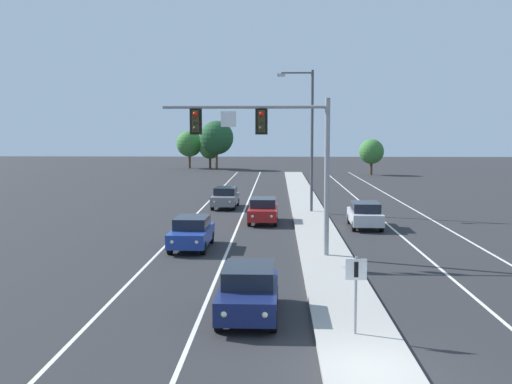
{
  "coord_description": "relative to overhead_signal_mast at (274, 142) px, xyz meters",
  "views": [
    {
      "loc": [
        -2.28,
        -14.49,
        5.84
      ],
      "look_at": [
        -3.2,
        12.51,
        3.2
      ],
      "focal_mm": 43.57,
      "sensor_mm": 36.0,
      "label": 1
    }
  ],
  "objects": [
    {
      "name": "edge_stripe_left",
      "position": [
        -5.56,
        11.1,
        -5.34
      ],
      "size": [
        0.14,
        100.0,
        0.01
      ],
      "primitive_type": "cube",
      "color": "silver",
      "rests_on": "ground"
    },
    {
      "name": "car_oncoming_blue",
      "position": [
        -4.1,
        2.15,
        -4.53
      ],
      "size": [
        1.89,
        4.5,
        1.58
      ],
      "color": "navy",
      "rests_on": "ground"
    },
    {
      "name": "tree_far_left_b",
      "position": [
        -10.45,
        69.54,
        -2.13
      ],
      "size": [
        3.41,
        3.41,
        4.94
      ],
      "color": "#4C3823",
      "rests_on": "ground"
    },
    {
      "name": "median_island",
      "position": [
        2.44,
        4.1,
        -5.27
      ],
      "size": [
        2.4,
        110.0,
        0.15
      ],
      "primitive_type": "cube",
      "color": "#9E9B93",
      "rests_on": "ground"
    },
    {
      "name": "street_lamp_median",
      "position": [
        2.4,
        15.89,
        0.45
      ],
      "size": [
        2.58,
        0.28,
        10.0
      ],
      "color": "#4C4C51",
      "rests_on": "median_island"
    },
    {
      "name": "edge_stripe_right",
      "position": [
        10.44,
        11.1,
        -5.34
      ],
      "size": [
        0.14,
        100.0,
        0.01
      ],
      "primitive_type": "cube",
      "color": "silver",
      "rests_on": "ground"
    },
    {
      "name": "car_oncoming_navy",
      "position": [
        -0.72,
        -9.17,
        -4.53
      ],
      "size": [
        1.86,
        4.49,
        1.58
      ],
      "color": "#141E4C",
      "rests_on": "ground"
    },
    {
      "name": "overhead_signal_mast",
      "position": [
        0.0,
        0.0,
        0.0
      ],
      "size": [
        7.63,
        0.44,
        7.2
      ],
      "color": "gray",
      "rests_on": "median_island"
    },
    {
      "name": "tree_far_left_a",
      "position": [
        -13.76,
        69.88,
        -1.45
      ],
      "size": [
        4.13,
        4.13,
        5.98
      ],
      "color": "#4C3823",
      "rests_on": "ground"
    },
    {
      "name": "ground_plane",
      "position": [
        2.44,
        -13.9,
        -5.35
      ],
      "size": [
        260.0,
        260.0,
        0.0
      ],
      "primitive_type": "plane",
      "color": "#28282B"
    },
    {
      "name": "tree_far_right_a",
      "position": [
        12.83,
        55.5,
        -2.2
      ],
      "size": [
        3.34,
        3.34,
        4.83
      ],
      "color": "#4C3823",
      "rests_on": "ground"
    },
    {
      "name": "car_receding_silver",
      "position": [
        5.51,
        9.19,
        -4.53
      ],
      "size": [
        1.92,
        4.51,
        1.58
      ],
      "color": "#B7B7BC",
      "rests_on": "ground"
    },
    {
      "name": "car_oncoming_red",
      "position": [
        -0.72,
        11.05,
        -4.53
      ],
      "size": [
        1.87,
        4.49,
        1.58
      ],
      "color": "maroon",
      "rests_on": "ground"
    },
    {
      "name": "car_oncoming_grey",
      "position": [
        -3.79,
        18.76,
        -4.53
      ],
      "size": [
        1.93,
        4.51,
        1.58
      ],
      "color": "slate",
      "rests_on": "ground"
    },
    {
      "name": "lane_stripe_receding_center",
      "position": [
        7.14,
        11.1,
        -5.34
      ],
      "size": [
        0.14,
        100.0,
        0.01
      ],
      "primitive_type": "cube",
      "color": "silver",
      "rests_on": "ground"
    },
    {
      "name": "tree_far_left_c",
      "position": [
        -9.1,
        66.37,
        -0.45
      ],
      "size": [
        5.18,
        5.18,
        7.49
      ],
      "color": "#4C3823",
      "rests_on": "ground"
    },
    {
      "name": "median_sign_post",
      "position": [
        2.38,
        -11.25,
        -3.76
      ],
      "size": [
        0.6,
        0.1,
        2.2
      ],
      "color": "gray",
      "rests_on": "median_island"
    },
    {
      "name": "lane_stripe_oncoming_center",
      "position": [
        -2.26,
        11.1,
        -5.34
      ],
      "size": [
        0.14,
        100.0,
        0.01
      ],
      "primitive_type": "cube",
      "color": "silver",
      "rests_on": "ground"
    }
  ]
}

